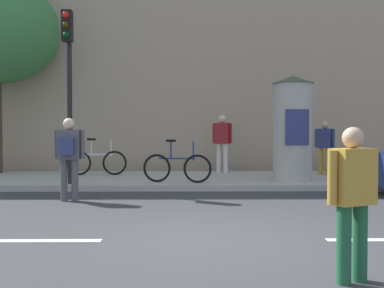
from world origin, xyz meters
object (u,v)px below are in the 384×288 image
pedestrian_near_pole (222,138)px  bicycle_upright (97,162)px  bicycle_leaning (177,167)px  traffic_light (68,68)px  pedestrian_tallest (352,193)px  pedestrian_in_dark_shirt (69,151)px  poster_column (293,128)px  pedestrian_with_bag (325,143)px

pedestrian_near_pole → bicycle_upright: bearing=-170.2°
bicycle_leaning → bicycle_upright: same height
pedestrian_near_pole → bicycle_upright: size_ratio=1.02×
traffic_light → pedestrian_tallest: (4.47, -6.97, -2.13)m
pedestrian_in_dark_shirt → pedestrian_tallest: bearing=-52.4°
bicycle_leaning → traffic_light: bearing=-172.4°
poster_column → pedestrian_tallest: bearing=-98.7°
traffic_light → poster_column: size_ratio=1.53×
poster_column → bicycle_upright: bearing=163.4°
pedestrian_with_bag → poster_column: bearing=-129.3°
pedestrian_near_pole → bicycle_upright: (-3.77, -0.65, -0.70)m
poster_column → pedestrian_with_bag: 2.16m
traffic_light → pedestrian_tallest: traffic_light is taller
traffic_light → poster_column: (5.65, 0.76, -1.45)m
traffic_light → pedestrian_in_dark_shirt: bearing=-75.8°
pedestrian_with_bag → bicycle_leaning: bearing=-154.9°
poster_column → bicycle_leaning: 3.21m
traffic_light → poster_column: 5.89m
pedestrian_in_dark_shirt → pedestrian_tallest: pedestrian_in_dark_shirt is taller
poster_column → pedestrian_with_bag: size_ratio=1.73×
bicycle_upright → traffic_light: bearing=-95.2°
poster_column → pedestrian_near_pole: poster_column is taller
pedestrian_in_dark_shirt → bicycle_leaning: 3.08m
traffic_light → pedestrian_near_pole: bearing=37.2°
pedestrian_with_bag → bicycle_upright: size_ratio=0.90×
bicycle_leaning → bicycle_upright: 3.15m
bicycle_upright → pedestrian_near_pole: bearing=9.8°
bicycle_upright → poster_column: bearing=-16.6°
pedestrian_in_dark_shirt → bicycle_upright: size_ratio=0.97×
traffic_light → bicycle_upright: size_ratio=2.38×
bicycle_leaning → pedestrian_in_dark_shirt: bearing=-136.1°
bicycle_leaning → poster_column: bearing=7.6°
traffic_light → bicycle_leaning: bearing=7.6°
pedestrian_tallest → pedestrian_with_bag: (2.53, 9.37, 0.24)m
pedestrian_in_dark_shirt → pedestrian_tallest: (4.03, -5.22, -0.17)m
poster_column → pedestrian_near_pole: size_ratio=1.53×
bicycle_upright → pedestrian_tallest: bearing=-65.6°
poster_column → pedestrian_with_bag: poster_column is taller
pedestrian_with_bag → bicycle_upright: 6.80m
poster_column → traffic_light: bearing=-172.4°
traffic_light → pedestrian_in_dark_shirt: traffic_light is taller
poster_column → bicycle_upright: poster_column is taller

